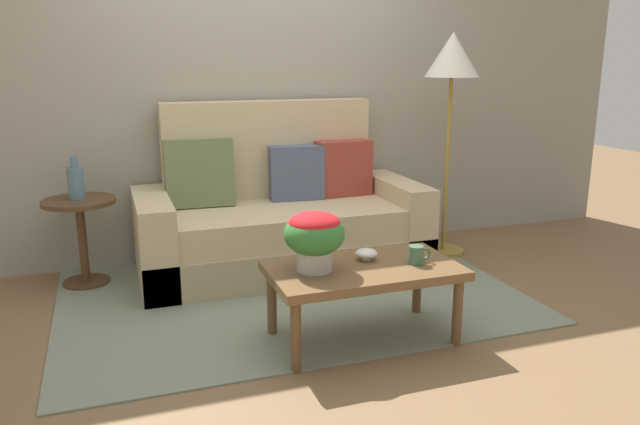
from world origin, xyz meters
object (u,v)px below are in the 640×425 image
(couch, at_px, (280,220))
(coffee_table, at_px, (363,275))
(potted_plant, at_px, (314,234))
(snack_bowl, at_px, (366,254))
(side_table, at_px, (81,226))
(floor_lamp, at_px, (452,69))
(coffee_mug, at_px, (417,255))
(table_vase, at_px, (76,182))

(couch, xyz_separation_m, coffee_table, (0.09, -1.29, 0.01))
(potted_plant, height_order, snack_bowl, potted_plant)
(side_table, bearing_deg, floor_lamp, -4.06)
(side_table, relative_size, coffee_mug, 4.64)
(side_table, bearing_deg, couch, -3.74)
(side_table, relative_size, table_vase, 2.11)
(floor_lamp, relative_size, table_vase, 5.99)
(snack_bowl, bearing_deg, floor_lamp, 44.23)
(side_table, xyz_separation_m, coffee_mug, (1.68, -1.43, 0.06))
(potted_plant, distance_m, coffee_mug, 0.56)
(coffee_table, height_order, floor_lamp, floor_lamp)
(couch, bearing_deg, coffee_table, -86.05)
(potted_plant, bearing_deg, floor_lamp, 38.86)
(coffee_table, height_order, potted_plant, potted_plant)
(floor_lamp, height_order, potted_plant, floor_lamp)
(snack_bowl, bearing_deg, side_table, 138.64)
(floor_lamp, height_order, table_vase, floor_lamp)
(couch, relative_size, coffee_table, 1.99)
(floor_lamp, relative_size, coffee_mug, 13.14)
(couch, xyz_separation_m, snack_bowl, (0.14, -1.20, 0.10))
(side_table, distance_m, potted_plant, 1.78)
(side_table, xyz_separation_m, snack_bowl, (1.46, -1.28, 0.05))
(couch, distance_m, side_table, 1.32)
(floor_lamp, distance_m, table_vase, 2.69)
(coffee_mug, bearing_deg, snack_bowl, 146.76)
(potted_plant, relative_size, coffee_mug, 2.46)
(floor_lamp, relative_size, potted_plant, 5.34)
(coffee_mug, xyz_separation_m, snack_bowl, (-0.22, 0.15, -0.01))
(side_table, height_order, potted_plant, potted_plant)
(potted_plant, distance_m, snack_bowl, 0.36)
(couch, height_order, coffee_table, couch)
(coffee_table, relative_size, floor_lamp, 0.60)
(coffee_mug, bearing_deg, table_vase, 139.37)
(coffee_table, height_order, coffee_mug, coffee_mug)
(couch, height_order, table_vase, couch)
(potted_plant, bearing_deg, couch, 82.22)
(coffee_table, xyz_separation_m, coffee_mug, (0.28, -0.06, 0.10))
(potted_plant, xyz_separation_m, snack_bowl, (0.32, 0.06, -0.16))
(coffee_table, xyz_separation_m, snack_bowl, (0.05, 0.09, 0.09))
(coffee_mug, height_order, snack_bowl, coffee_mug)
(coffee_table, distance_m, potted_plant, 0.36)
(couch, bearing_deg, potted_plant, -97.78)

